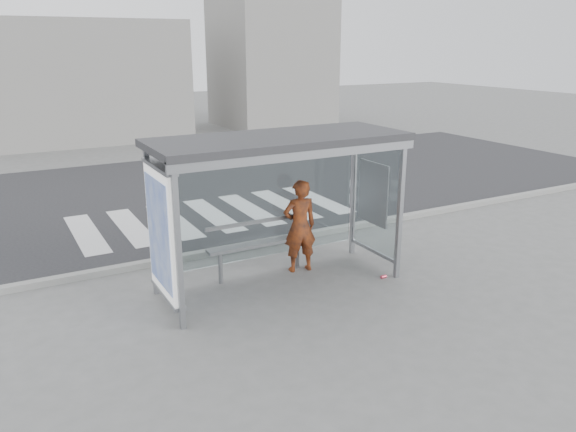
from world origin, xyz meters
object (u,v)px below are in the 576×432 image
Objects in this scene: soda_can at (384,277)px; bus_shelter at (258,176)px; person at (300,226)px; bench at (260,244)px.

bus_shelter is at bearing 162.09° from soda_can.
bus_shelter reaches higher than soda_can.
person reaches higher than bench.
bus_shelter is 2.46× the size of person.
bus_shelter is at bearing -116.70° from bench.
person is 1.76m from soda_can.
bench is 18.33× the size of soda_can.
bench is at bearing -3.90° from person.
person is 15.94× the size of soda_can.
bus_shelter reaches higher than person.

